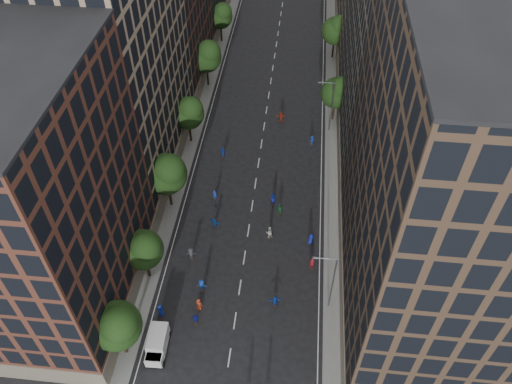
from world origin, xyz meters
The scene contains 35 objects.
ground centered at (0.00, 40.00, 0.00)m, with size 240.00×240.00×0.00m, color black.
sidewalk_left centered at (-12.00, 47.50, 0.07)m, with size 4.00×105.00×0.15m, color slate.
sidewalk_right centered at (12.00, 47.50, 0.07)m, with size 4.00×105.00×0.15m, color slate.
bldg_left_a centered at (-19.00, 11.00, 15.00)m, with size 14.00×22.00×30.00m, color #532C1F.
bldg_left_b centered at (-19.00, 35.00, 17.00)m, with size 14.00×26.00×34.00m, color #997F64.
bldg_left_c centered at (-19.00, 58.00, 14.00)m, with size 14.00×20.00×28.00m, color #532C1F.
bldg_right_a centered at (19.00, 15.00, 18.00)m, with size 14.00×30.00×36.00m, color #433124.
bldg_right_b centered at (19.00, 44.00, 16.50)m, with size 14.00×28.00×33.00m, color #5D564D.
tree_left_0 centered at (-11.01, 3.85, 5.96)m, with size 5.20×5.20×8.83m.
tree_left_1 centered at (-11.02, 13.86, 5.55)m, with size 4.80×4.80×8.21m.
tree_left_2 centered at (-10.99, 25.83, 6.36)m, with size 5.60×5.60×9.45m.
tree_left_3 centered at (-11.02, 39.85, 5.82)m, with size 5.00×5.00×8.58m.
tree_left_4 centered at (-11.00, 55.84, 6.10)m, with size 5.40×5.40×9.08m.
tree_left_5 centered at (-11.02, 71.86, 5.68)m, with size 4.80×4.80×8.33m.
tree_right_a centered at (11.38, 47.85, 5.63)m, with size 5.00×5.00×8.39m.
tree_right_b centered at (11.39, 67.85, 5.96)m, with size 5.20×5.20×8.83m.
streetlamp_near centered at (10.37, 12.00, 5.17)m, with size 2.64×0.22×9.06m.
streetlamp_far centered at (10.37, 45.00, 5.17)m, with size 2.64×0.22×9.06m.
cargo_van centered at (-7.80, 4.66, 1.22)m, with size 2.18×4.41×2.31m.
skater_0 centered at (-8.50, 8.85, 0.93)m, with size 0.91×0.59×1.86m, color navy.
skater_3 centered at (-4.43, 12.68, 0.92)m, with size 1.19×0.68×1.84m, color #143BA8.
skater_4 centered at (-4.34, 8.31, 0.78)m, with size 0.91×0.38×1.55m, color #121A98.
skater_5 centered at (4.35, 11.52, 0.80)m, with size 1.48×0.47×1.60m, color #153DAB.
skater_6 centered at (-4.31, 10.13, 0.91)m, with size 0.89×0.58×1.81m, color #AA3A1C.
skater_7 centered at (8.50, 17.34, 0.91)m, with size 0.66×0.43×1.82m, color maroon.
skater_8 centered at (2.84, 21.62, 0.96)m, with size 0.93×0.72×1.91m, color silver.
skater_9 centered at (-6.63, 17.17, 0.95)m, with size 1.23×0.71×1.90m, color #37373C.
skater_10 centered at (3.90, 25.86, 0.88)m, with size 1.04×0.43×1.77m, color #1E6432.
skater_11 centered at (-4.53, 22.52, 0.87)m, with size 1.61×0.51×1.74m, color navy.
skater_12 centered at (8.25, 21.12, 0.87)m, with size 0.85×0.55×1.74m, color #1422A9.
skater_13 centered at (-5.35, 27.72, 0.84)m, with size 0.61×0.40×1.69m, color #1738BE.
skater_14 centered at (2.81, 27.78, 0.93)m, with size 0.90×0.70×1.85m, color #1629B6.
skater_15 centered at (7.90, 41.18, 0.78)m, with size 1.01×0.58×1.56m, color #1435A5.
skater_16 centered at (-5.55, 36.77, 0.87)m, with size 1.02×0.43×1.75m, color #1636B3.
skater_17 centered at (2.66, 46.50, 0.94)m, with size 1.75×0.56×1.89m, color #A8331C.
Camera 1 is at (5.45, -20.05, 50.81)m, focal length 35.00 mm.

